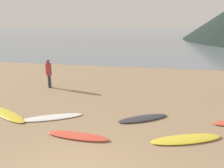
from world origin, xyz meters
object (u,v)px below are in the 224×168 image
Objects in this scene: surfboard_2 at (8,114)px; surfboard_3 at (52,117)px; surfboard_6 at (186,139)px; surfboard_5 at (143,118)px; surfboard_4 at (78,136)px; person_1 at (49,71)px.

surfboard_3 is at bearing 30.62° from surfboard_2.
surfboard_3 is 1.00× the size of surfboard_6.
surfboard_4 is at bearing -169.00° from surfboard_5.
surfboard_6 is (6.62, -0.59, -0.00)m from surfboard_2.
surfboard_2 is at bearing 157.66° from surfboard_5.
person_1 is (-3.30, 4.75, 0.87)m from surfboard_4.
surfboard_5 is at bearing 117.82° from surfboard_6.
surfboard_5 is at bearing 43.48° from surfboard_4.
surfboard_5 is 0.86× the size of surfboard_6.
surfboard_2 reaches higher than surfboard_3.
person_1 is at bearing 91.89° from surfboard_3.
surfboard_6 is (4.82, -0.68, 0.01)m from surfboard_3.
surfboard_4 is 1.04× the size of surfboard_5.
surfboard_5 is 1.27× the size of person_1.
surfboard_2 is 3.81m from person_1.
surfboard_2 is 5.27m from surfboard_5.
surfboard_6 is at bearing -88.03° from person_1.
surfboard_2 is 3.40m from surfboard_4.
surfboard_6 reaches higher than surfboard_3.
surfboard_6 is at bearing -33.44° from surfboard_3.
surfboard_4 is (1.44, -1.14, 0.02)m from surfboard_3.
person_1 is (-6.67, 4.29, 0.88)m from surfboard_6.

